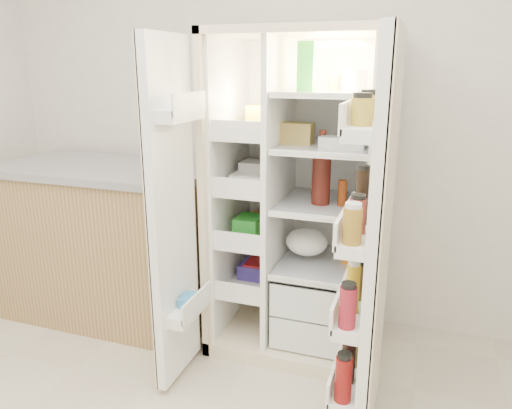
% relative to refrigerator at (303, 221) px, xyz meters
% --- Properties ---
extents(wall_back, '(4.00, 0.02, 2.70)m').
position_rel_refrigerator_xyz_m(wall_back, '(-0.20, 0.35, 0.60)').
color(wall_back, silver).
rests_on(wall_back, floor).
extents(refrigerator, '(0.92, 0.70, 1.80)m').
position_rel_refrigerator_xyz_m(refrigerator, '(0.00, 0.00, 0.00)').
color(refrigerator, beige).
rests_on(refrigerator, floor).
extents(freezer_door, '(0.15, 0.40, 1.72)m').
position_rel_refrigerator_xyz_m(freezer_door, '(-0.51, -0.60, 0.15)').
color(freezer_door, white).
rests_on(freezer_door, floor).
extents(fridge_door, '(0.17, 0.58, 1.72)m').
position_rel_refrigerator_xyz_m(fridge_door, '(0.47, -0.70, 0.13)').
color(fridge_door, white).
rests_on(fridge_door, floor).
extents(kitchen_counter, '(1.40, 0.74, 1.01)m').
position_rel_refrigerator_xyz_m(kitchen_counter, '(-1.25, -0.11, -0.24)').
color(kitchen_counter, '#A78253').
rests_on(kitchen_counter, floor).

